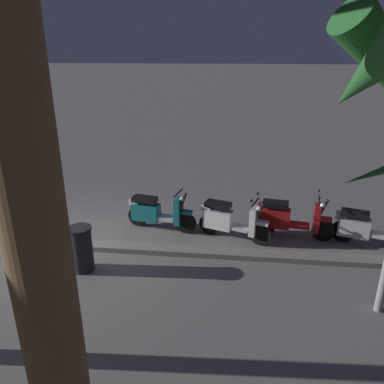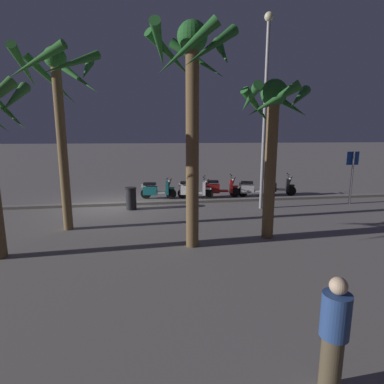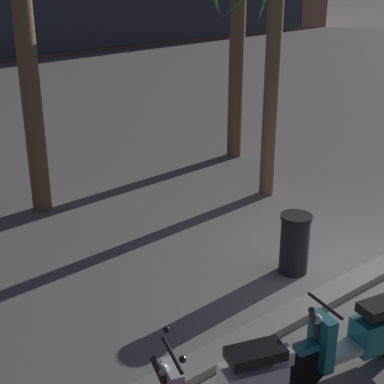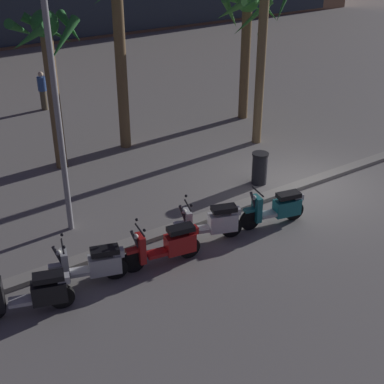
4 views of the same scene
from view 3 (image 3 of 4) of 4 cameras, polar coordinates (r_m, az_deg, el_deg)
name	(u,v)px [view 3 (image 3 of 4)]	position (r m, az deg, el deg)	size (l,w,h in m)	color
ground_plane	(373,272)	(9.54, 17.18, -7.44)	(200.00, 200.00, 0.00)	gray
curb_strip	(377,270)	(9.48, 17.54, -7.26)	(60.00, 0.36, 0.12)	gray
scooter_teal_tail_end	(361,335)	(7.27, 16.12, -13.23)	(1.77, 0.68, 1.04)	black
palm_tree_far_corner	(239,6)	(13.69, 4.54, 17.54)	(2.18, 2.22, 4.66)	brown
litter_bin	(295,243)	(9.05, 9.95, -4.92)	(0.48, 0.48, 0.95)	#232328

